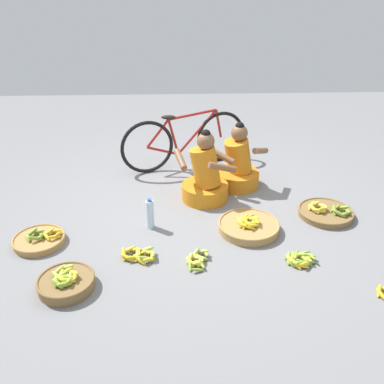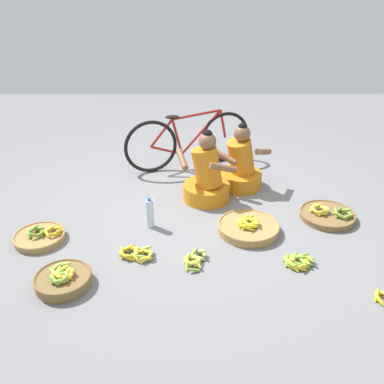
% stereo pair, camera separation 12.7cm
% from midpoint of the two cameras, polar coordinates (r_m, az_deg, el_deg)
% --- Properties ---
extents(ground_plane, '(10.00, 10.00, 0.00)m').
position_cam_midpoint_polar(ground_plane, '(4.39, 0.81, -2.84)').
color(ground_plane, slate).
extents(vendor_woman_front, '(0.66, 0.53, 0.82)m').
position_cam_midpoint_polar(vendor_woman_front, '(4.53, 2.85, 1.96)').
color(vendor_woman_front, orange).
rests_on(vendor_woman_front, ground).
extents(vendor_woman_behind, '(0.73, 0.55, 0.79)m').
position_cam_midpoint_polar(vendor_woman_behind, '(4.87, 7.48, 3.48)').
color(vendor_woman_behind, orange).
rests_on(vendor_woman_behind, ground).
extents(bicycle_leaning, '(1.62, 0.62, 0.73)m').
position_cam_midpoint_polar(bicycle_leaning, '(5.33, 0.25, 7.14)').
color(bicycle_leaning, black).
rests_on(bicycle_leaning, ground).
extents(banana_basket_back_left, '(0.61, 0.61, 0.16)m').
position_cam_midpoint_polar(banana_basket_back_left, '(4.09, 8.72, -4.83)').
color(banana_basket_back_left, '#A87F47').
rests_on(banana_basket_back_left, ground).
extents(banana_basket_mid_left, '(0.46, 0.46, 0.17)m').
position_cam_midpoint_polar(banana_basket_mid_left, '(3.53, -16.51, -11.53)').
color(banana_basket_mid_left, brown).
rests_on(banana_basket_mid_left, ground).
extents(banana_basket_front_right, '(0.49, 0.49, 0.13)m').
position_cam_midpoint_polar(banana_basket_front_right, '(4.16, -19.57, -5.84)').
color(banana_basket_front_right, '#A87F47').
rests_on(banana_basket_front_right, ground).
extents(banana_basket_near_bicycle, '(0.57, 0.57, 0.14)m').
position_cam_midpoint_polar(banana_basket_near_bicycle, '(4.51, 19.09, -2.99)').
color(banana_basket_near_bicycle, brown).
rests_on(banana_basket_near_bicycle, ground).
extents(loose_bananas_back_center, '(0.23, 0.32, 0.08)m').
position_cam_midpoint_polar(loose_bananas_back_center, '(3.65, 1.36, -9.37)').
color(loose_bananas_back_center, yellow).
rests_on(loose_bananas_back_center, ground).
extents(loose_bananas_front_left, '(0.30, 0.27, 0.09)m').
position_cam_midpoint_polar(loose_bananas_front_left, '(3.76, 15.44, -9.30)').
color(loose_bananas_front_left, '#8CAD38').
rests_on(loose_bananas_front_left, ground).
extents(loose_bananas_mid_right, '(0.34, 0.26, 0.10)m').
position_cam_midpoint_polar(loose_bananas_mid_right, '(3.74, -6.51, -8.52)').
color(loose_bananas_mid_right, '#9EB747').
rests_on(loose_bananas_mid_right, ground).
extents(water_bottle, '(0.08, 0.08, 0.32)m').
position_cam_midpoint_polar(water_bottle, '(4.08, -4.99, -2.97)').
color(water_bottle, silver).
rests_on(water_bottle, ground).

